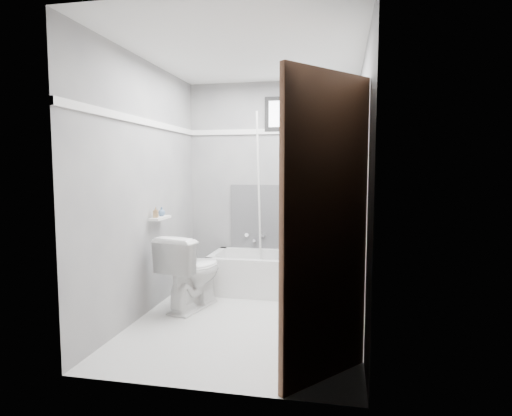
% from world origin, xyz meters
% --- Properties ---
extents(floor, '(2.60, 2.60, 0.00)m').
position_xyz_m(floor, '(0.00, 0.00, 0.00)').
color(floor, white).
rests_on(floor, ground).
extents(ceiling, '(2.60, 2.60, 0.00)m').
position_xyz_m(ceiling, '(0.00, 0.00, 2.40)').
color(ceiling, silver).
rests_on(ceiling, floor).
extents(wall_back, '(2.00, 0.02, 2.40)m').
position_xyz_m(wall_back, '(0.00, 1.30, 1.20)').
color(wall_back, slate).
rests_on(wall_back, floor).
extents(wall_front, '(2.00, 0.02, 2.40)m').
position_xyz_m(wall_front, '(0.00, -1.30, 1.20)').
color(wall_front, slate).
rests_on(wall_front, floor).
extents(wall_left, '(0.02, 2.60, 2.40)m').
position_xyz_m(wall_left, '(-1.00, 0.00, 1.20)').
color(wall_left, slate).
rests_on(wall_left, floor).
extents(wall_right, '(0.02, 2.60, 2.40)m').
position_xyz_m(wall_right, '(1.00, 0.00, 1.20)').
color(wall_right, slate).
rests_on(wall_right, floor).
extents(bathtub, '(1.50, 0.70, 0.42)m').
position_xyz_m(bathtub, '(0.12, 0.93, 0.21)').
color(bathtub, white).
rests_on(bathtub, floor).
extents(office_chair, '(0.67, 0.67, 0.94)m').
position_xyz_m(office_chair, '(0.44, 0.98, 0.59)').
color(office_chair, slate).
rests_on(office_chair, bathtub).
extents(toilet, '(0.59, 0.83, 0.73)m').
position_xyz_m(toilet, '(-0.62, 0.21, 0.37)').
color(toilet, white).
rests_on(toilet, floor).
extents(door, '(0.78, 0.78, 2.00)m').
position_xyz_m(door, '(0.98, -1.28, 1.00)').
color(door, brown).
rests_on(door, floor).
extents(window, '(0.66, 0.04, 0.40)m').
position_xyz_m(window, '(0.25, 1.29, 2.02)').
color(window, black).
rests_on(window, wall_back).
extents(backerboard, '(1.50, 0.02, 0.78)m').
position_xyz_m(backerboard, '(0.25, 1.29, 0.80)').
color(backerboard, '#4C4C4F').
rests_on(backerboard, wall_back).
extents(trim_back, '(2.00, 0.02, 0.06)m').
position_xyz_m(trim_back, '(0.00, 1.29, 1.82)').
color(trim_back, white).
rests_on(trim_back, wall_back).
extents(trim_left, '(0.02, 2.60, 0.06)m').
position_xyz_m(trim_left, '(-0.99, 0.00, 1.82)').
color(trim_left, white).
rests_on(trim_left, wall_left).
extents(pole, '(0.02, 0.30, 1.93)m').
position_xyz_m(pole, '(-0.11, 1.06, 1.05)').
color(pole, silver).
rests_on(pole, bathtub).
extents(shelf, '(0.10, 0.32, 0.02)m').
position_xyz_m(shelf, '(-0.93, 0.18, 0.90)').
color(shelf, white).
rests_on(shelf, wall_left).
extents(soap_bottle_a, '(0.06, 0.06, 0.10)m').
position_xyz_m(soap_bottle_a, '(-0.94, 0.10, 0.97)').
color(soap_bottle_a, '#94724A').
rests_on(soap_bottle_a, shelf).
extents(soap_bottle_b, '(0.08, 0.08, 0.09)m').
position_xyz_m(soap_bottle_b, '(-0.94, 0.24, 0.96)').
color(soap_bottle_b, slate).
rests_on(soap_bottle_b, shelf).
extents(faucet, '(0.26, 0.10, 0.16)m').
position_xyz_m(faucet, '(-0.20, 1.27, 0.55)').
color(faucet, silver).
rests_on(faucet, wall_back).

